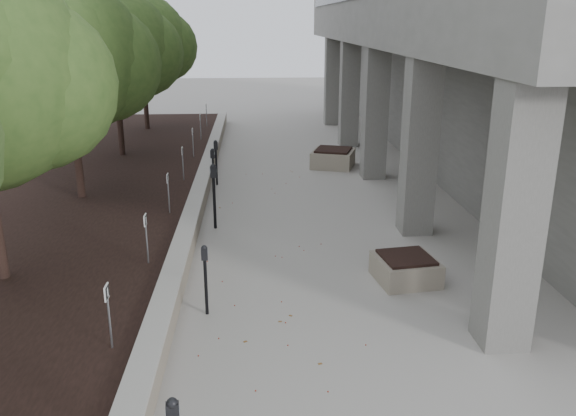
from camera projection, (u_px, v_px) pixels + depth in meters
name	position (u px, v px, depth m)	size (l,w,h in m)	color
ground	(283.00, 388.00, 7.93)	(90.00, 90.00, 0.00)	#9D9991
retaining_wall	(201.00, 190.00, 16.30)	(0.39, 26.00, 0.50)	gray
planting_bed	(67.00, 193.00, 16.11)	(7.00, 26.00, 0.40)	black
crabapple_tree_3	(70.00, 90.00, 14.31)	(4.60, 4.00, 5.44)	#33511F
crabapple_tree_4	(115.00, 73.00, 19.06)	(4.60, 4.00, 5.44)	#33511F
crabapple_tree_5	(143.00, 62.00, 23.81)	(4.60, 4.00, 5.44)	#33511F
parking_sign_2	(109.00, 317.00, 8.00)	(0.04, 0.22, 0.96)	black
parking_sign_3	(147.00, 239.00, 10.85)	(0.04, 0.22, 0.96)	black
parking_sign_4	(169.00, 193.00, 13.71)	(0.04, 0.22, 0.96)	black
parking_sign_5	(183.00, 164.00, 16.56)	(0.04, 0.22, 0.96)	black
parking_sign_6	(193.00, 143.00, 19.41)	(0.04, 0.22, 0.96)	black
parking_sign_7	(201.00, 127.00, 22.26)	(0.04, 0.22, 0.96)	black
parking_sign_8	(206.00, 115.00, 25.11)	(0.04, 0.22, 0.96)	black
parking_meter_2	(206.00, 280.00, 9.73)	(0.12, 0.09, 1.25)	black
parking_meter_3	(214.00, 196.00, 13.77)	(0.16, 0.11, 1.58)	black
parking_meter_4	(213.00, 172.00, 16.51)	(0.13, 0.09, 1.34)	black
parking_meter_5	(216.00, 163.00, 17.51)	(0.14, 0.10, 1.37)	black
planter_front	(406.00, 268.00, 11.12)	(1.09, 1.09, 0.51)	gray
planter_back	(333.00, 158.00, 19.80)	(1.33, 1.33, 0.62)	gray
berry_scatter	(266.00, 250.00, 12.67)	(3.30, 14.10, 0.02)	maroon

